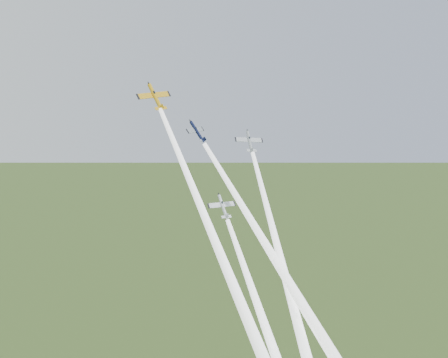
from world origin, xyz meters
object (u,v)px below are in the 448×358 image
plane_yellow (155,97)px  plane_navy (197,131)px  plane_silver_low (223,206)px  plane_silver_right (250,141)px

plane_yellow → plane_navy: (5.76, -7.35, -7.41)m
plane_yellow → plane_silver_low: size_ratio=1.24×
plane_yellow → plane_silver_low: 28.13m
plane_yellow → plane_silver_right: size_ratio=1.18×
plane_yellow → plane_silver_low: (7.35, -14.24, -23.12)m
plane_silver_right → plane_silver_low: size_ratio=1.05×
plane_navy → plane_silver_right: (17.01, 1.70, -3.01)m
plane_silver_right → plane_navy: bearing=-155.3°
plane_silver_right → plane_silver_low: plane_silver_right is taller
plane_navy → plane_silver_right: 17.35m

